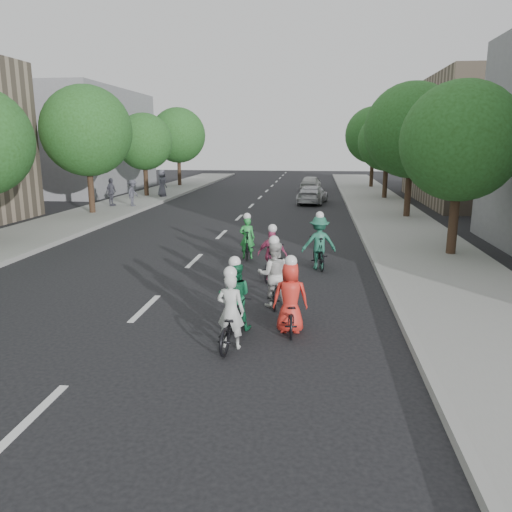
% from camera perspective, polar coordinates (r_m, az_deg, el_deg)
% --- Properties ---
extents(ground, '(120.00, 120.00, 0.00)m').
position_cam_1_polar(ground, '(12.50, -12.56, -5.85)').
color(ground, black).
rests_on(ground, ground).
extents(sidewalk_left, '(4.00, 80.00, 0.15)m').
position_cam_1_polar(sidewalk_left, '(24.65, -22.56, 2.87)').
color(sidewalk_left, gray).
rests_on(sidewalk_left, ground).
extents(curb_left, '(0.18, 80.00, 0.18)m').
position_cam_1_polar(curb_left, '(23.76, -18.46, 2.88)').
color(curb_left, '#999993').
rests_on(curb_left, ground).
extents(sidewalk_right, '(4.00, 80.00, 0.15)m').
position_cam_1_polar(sidewalk_right, '(21.85, 17.14, 2.11)').
color(sidewalk_right, gray).
rests_on(sidewalk_right, ground).
extents(curb_right, '(0.18, 80.00, 0.18)m').
position_cam_1_polar(curb_right, '(21.58, 12.05, 2.31)').
color(curb_right, '#999993').
rests_on(curb_right, ground).
extents(bldg_sw, '(10.00, 14.00, 8.00)m').
position_cam_1_polar(bldg_sw, '(43.99, -20.75, 12.16)').
color(bldg_sw, slate).
rests_on(bldg_sw, ground).
extents(bldg_se, '(10.00, 14.00, 8.00)m').
position_cam_1_polar(bldg_se, '(37.11, 26.22, 11.69)').
color(bldg_se, gray).
rests_on(bldg_se, ground).
extents(tree_l_3, '(4.80, 4.80, 6.93)m').
position_cam_1_polar(tree_l_3, '(28.88, -18.78, 13.37)').
color(tree_l_3, black).
rests_on(tree_l_3, ground).
extents(tree_l_4, '(4.00, 4.00, 5.97)m').
position_cam_1_polar(tree_l_4, '(37.22, -12.67, 12.62)').
color(tree_l_4, black).
rests_on(tree_l_4, ground).
extents(tree_l_5, '(4.80, 4.80, 6.93)m').
position_cam_1_polar(tree_l_5, '(45.82, -8.89, 13.47)').
color(tree_l_5, black).
rests_on(tree_l_5, ground).
extents(tree_r_0, '(4.00, 4.00, 5.97)m').
position_cam_1_polar(tree_r_0, '(18.36, 22.33, 12.01)').
color(tree_r_0, black).
rests_on(tree_r_0, ground).
extents(tree_r_1, '(4.80, 4.80, 6.93)m').
position_cam_1_polar(tree_r_1, '(27.16, 17.41, 13.53)').
color(tree_r_1, black).
rests_on(tree_r_1, ground).
extents(tree_r_2, '(4.00, 4.00, 5.97)m').
position_cam_1_polar(tree_r_2, '(36.05, 14.78, 12.52)').
color(tree_r_2, black).
rests_on(tree_r_2, ground).
extents(tree_r_3, '(4.80, 4.80, 6.93)m').
position_cam_1_polar(tree_r_3, '(44.99, 13.28, 13.30)').
color(tree_r_3, black).
rests_on(tree_r_3, ground).
extents(cyclist_0, '(0.93, 1.81, 1.65)m').
position_cam_1_polar(cyclist_0, '(14.59, 1.90, -0.32)').
color(cyclist_0, black).
rests_on(cyclist_0, ground).
extents(cyclist_1, '(0.75, 1.50, 1.61)m').
position_cam_1_polar(cyclist_1, '(10.80, -2.37, -5.17)').
color(cyclist_1, black).
rests_on(cyclist_1, ground).
extents(cyclist_2, '(1.19, 1.79, 1.84)m').
position_cam_1_polar(cyclist_2, '(15.95, 7.20, 1.09)').
color(cyclist_2, black).
rests_on(cyclist_2, ground).
extents(cyclist_3, '(0.85, 1.59, 1.77)m').
position_cam_1_polar(cyclist_3, '(12.23, 2.05, -2.84)').
color(cyclist_3, black).
rests_on(cyclist_3, ground).
extents(cyclist_4, '(0.75, 1.70, 1.65)m').
position_cam_1_polar(cyclist_4, '(9.89, -2.83, -7.35)').
color(cyclist_4, black).
rests_on(cyclist_4, ground).
extents(cyclist_5, '(0.62, 1.66, 1.59)m').
position_cam_1_polar(cyclist_5, '(17.31, -0.98, 1.62)').
color(cyclist_5, black).
rests_on(cyclist_5, ground).
extents(cyclist_6, '(0.77, 1.62, 1.67)m').
position_cam_1_polar(cyclist_6, '(10.66, 3.95, -5.58)').
color(cyclist_6, black).
rests_on(cyclist_6, ground).
extents(follow_car_lead, '(2.23, 4.27, 1.18)m').
position_cam_1_polar(follow_car_lead, '(33.11, 6.47, 7.00)').
color(follow_car_lead, silver).
rests_on(follow_car_lead, ground).
extents(follow_car_trail, '(1.83, 3.85, 1.27)m').
position_cam_1_polar(follow_car_trail, '(41.75, 6.28, 8.28)').
color(follow_car_trail, silver).
rests_on(follow_car_trail, ground).
extents(spectator_0, '(0.69, 1.08, 1.59)m').
position_cam_1_polar(spectator_0, '(31.33, -13.90, 7.03)').
color(spectator_0, '#474753').
rests_on(spectator_0, sidewalk_left).
extents(spectator_1, '(0.55, 1.03, 1.68)m').
position_cam_1_polar(spectator_1, '(31.69, -16.23, 7.04)').
color(spectator_1, '#535260').
rests_on(spectator_1, sidewalk_left).
extents(spectator_2, '(0.74, 1.01, 1.89)m').
position_cam_1_polar(spectator_2, '(36.40, -10.69, 8.18)').
color(spectator_2, '#535260').
rests_on(spectator_2, sidewalk_left).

